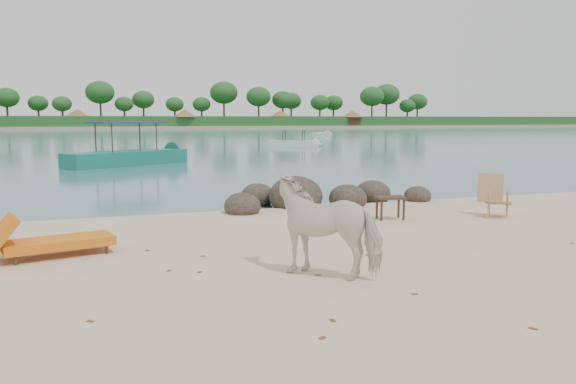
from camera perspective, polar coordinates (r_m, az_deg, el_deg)
name	(u,v)px	position (r m, az deg, el deg)	size (l,w,h in m)	color
water	(119,134)	(98.29, -16.76, 5.71)	(400.00, 400.00, 0.00)	#3D6E7B
far_shore	(107,127)	(178.23, -17.90, 6.29)	(420.00, 90.00, 1.40)	tan
far_scenery	(110,116)	(144.93, -17.62, 7.37)	(420.00, 18.00, 9.50)	#1E4C1E
boulders	(312,198)	(15.77, 2.49, -0.60)	(6.25, 2.78, 1.11)	#302820
cow	(328,227)	(8.68, 4.11, -3.53)	(0.82, 1.79, 1.51)	silver
side_table	(390,209)	(13.53, 10.34, -1.74)	(0.68, 0.44, 0.55)	black
lounge_chair	(59,238)	(10.61, -22.28, -4.35)	(2.26, 0.79, 0.68)	orange
deck_chair	(498,197)	(14.55, 20.60, -0.50)	(0.66, 0.73, 1.03)	tan
boat_near	(126,129)	(31.11, -16.11, 6.15)	(7.72, 1.74, 3.74)	#17705F
boat_mid	(294,132)	(51.40, 0.59, 6.14)	(5.11, 1.15, 2.50)	silver
boat_far	(321,134)	(77.43, 3.34, 5.89)	(6.10, 1.37, 0.71)	beige
dead_leaves	(296,287)	(8.18, 0.86, -9.62)	(8.87, 5.69, 0.00)	brown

